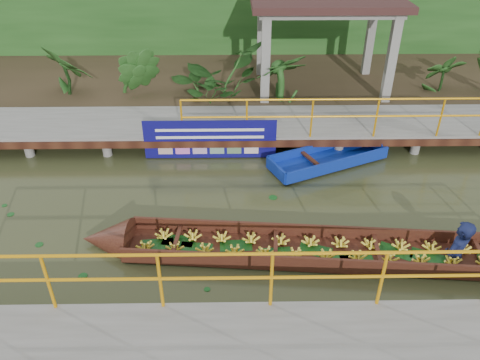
{
  "coord_description": "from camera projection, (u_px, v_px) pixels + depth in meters",
  "views": [
    {
      "loc": [
        0.27,
        -7.94,
        5.98
      ],
      "look_at": [
        0.4,
        0.5,
        0.6
      ],
      "focal_mm": 35.0,
      "sensor_mm": 36.0,
      "label": 1
    }
  ],
  "objects": [
    {
      "name": "tropical_plants",
      "position": [
        274.0,
        79.0,
        13.82
      ],
      "size": [
        13.98,
        0.98,
        1.22
      ],
      "color": "#194215",
      "rests_on": "ground"
    },
    {
      "name": "pavilion",
      "position": [
        325.0,
        10.0,
        13.74
      ],
      "size": [
        4.4,
        3.0,
        3.0
      ],
      "color": "slate",
      "rests_on": "ground"
    },
    {
      "name": "foliage_backdrop",
      "position": [
        225.0,
        10.0,
        17.26
      ],
      "size": [
        30.0,
        0.8,
        4.0
      ],
      "primitive_type": "cube",
      "color": "#194215",
      "rests_on": "ground"
    },
    {
      "name": "ground",
      "position": [
        221.0,
        217.0,
        9.9
      ],
      "size": [
        80.0,
        80.0,
        0.0
      ],
      "primitive_type": "plane",
      "color": "#31351A",
      "rests_on": "ground"
    },
    {
      "name": "far_dock",
      "position": [
        224.0,
        125.0,
        12.54
      ],
      "size": [
        16.0,
        2.06,
        1.66
      ],
      "color": "slate",
      "rests_on": "ground"
    },
    {
      "name": "land_strip",
      "position": [
        225.0,
        80.0,
        16.11
      ],
      "size": [
        30.0,
        8.0,
        0.45
      ],
      "primitive_type": "cube",
      "color": "#302718",
      "rests_on": "ground"
    },
    {
      "name": "blue_banner",
      "position": [
        210.0,
        139.0,
        11.69
      ],
      "size": [
        3.32,
        0.04,
        1.04
      ],
      "color": "#0F0C62",
      "rests_on": "ground"
    },
    {
      "name": "moored_blue_boat",
      "position": [
        355.0,
        152.0,
        11.97
      ],
      "size": [
        3.53,
        2.26,
        0.83
      ],
      "rotation": [
        0.0,
        0.0,
        0.43
      ],
      "color": "#0D2795",
      "rests_on": "ground"
    },
    {
      "name": "vendor_boat",
      "position": [
        346.0,
        247.0,
        8.72
      ],
      "size": [
        9.42,
        1.74,
        2.09
      ],
      "rotation": [
        0.0,
        0.0,
        -0.09
      ],
      "color": "black",
      "rests_on": "ground"
    }
  ]
}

